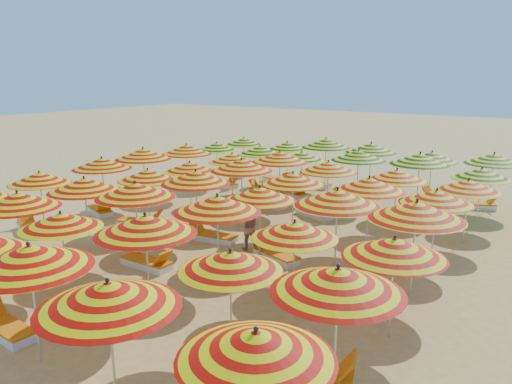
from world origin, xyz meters
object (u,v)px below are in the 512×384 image
umbrella_21 (260,194)px  lounger_15 (224,184)px  umbrella_45 (371,148)px  lounger_14 (315,213)px  umbrella_30 (187,149)px  lounger_22 (476,205)px  lounger_3 (251,356)px  lounger_7 (100,210)px  umbrella_14 (135,190)px  lounger_10 (275,255)px  umbrella_41 (482,174)px  umbrella_34 (397,175)px  lounger_5 (31,227)px  umbrella_17 (394,248)px  lounger_13 (271,203)px  umbrella_28 (369,184)px  umbrella_38 (302,156)px  umbrella_12 (40,178)px  lounger_16 (266,191)px  umbrella_46 (432,157)px  lounger_20 (314,184)px  umbrella_25 (190,167)px  umbrella_39 (359,155)px  umbrella_9 (145,225)px  umbrella_19 (148,175)px  umbrella_20 (196,177)px  umbrella_37 (260,150)px  umbrella_26 (242,165)px  umbrella_33 (328,167)px  lounger_9 (212,236)px  umbrella_16 (295,230)px  lounger_0 (6,328)px  umbrella_24 (143,154)px  umbrella_36 (217,147)px  lounger_8 (141,223)px  beachgoer_b (248,227)px  umbrella_29 (436,197)px  lounger_12 (241,201)px  umbrella_43 (287,146)px  umbrella_32 (280,157)px  umbrella_35 (469,186)px  umbrella_42 (244,142)px  umbrella_44 (326,143)px  lounger_6 (148,263)px  umbrella_4 (108,295)px  lounger_21 (440,200)px  umbrella_10 (230,261)px  umbrella_40 (420,159)px  umbrella_3 (29,257)px  lounger_17 (293,193)px  umbrella_7 (18,200)px

umbrella_21 → lounger_15: 10.66m
umbrella_45 → lounger_14: size_ratio=1.70×
umbrella_30 → lounger_22: 13.37m
lounger_3 → lounger_7: same height
umbrella_14 → lounger_10: bearing=36.5°
umbrella_41 → lounger_7: bearing=-152.0°
umbrella_34 → lounger_5: size_ratio=1.57×
umbrella_17 → lounger_13: 11.71m
umbrella_17 → umbrella_28: bearing=116.8°
lounger_15 → umbrella_45: bearing=30.9°
umbrella_38 → lounger_3: size_ratio=1.39×
umbrella_12 → lounger_16: size_ratio=1.31×
umbrella_38 → umbrella_28: bearing=-42.9°
umbrella_46 → lounger_20: (-5.81, -0.18, -1.97)m
umbrella_25 → umbrella_39: umbrella_39 is taller
umbrella_9 → umbrella_19: bearing=135.7°
umbrella_20 → umbrella_37: size_ratio=1.03×
umbrella_26 → umbrella_33: umbrella_26 is taller
lounger_9 → umbrella_16: bearing=142.5°
umbrella_39 → lounger_0: 15.56m
umbrella_28 → lounger_10: size_ratio=1.48×
umbrella_24 → umbrella_36: umbrella_24 is taller
umbrella_16 → lounger_3: bearing=-78.2°
lounger_8 → beachgoer_b: 4.96m
umbrella_19 → umbrella_29: umbrella_29 is taller
umbrella_14 → lounger_12: size_ratio=1.79×
umbrella_43 → lounger_20: size_ratio=1.59×
umbrella_32 → umbrella_35: umbrella_32 is taller
umbrella_34 → lounger_12: (-7.02, -0.19, -1.95)m
umbrella_42 → umbrella_44: (5.20, -0.15, 0.32)m
umbrella_9 → umbrella_41: 13.44m
umbrella_25 → lounger_6: (2.91, -5.30, -1.86)m
umbrella_26 → umbrella_41: umbrella_26 is taller
umbrella_4 → lounger_14: size_ratio=1.72×
umbrella_35 → umbrella_37: umbrella_37 is taller
lounger_13 → lounger_21: same height
lounger_10 → lounger_6: bearing=62.1°
lounger_5 → lounger_14: bearing=-120.1°
umbrella_21 → umbrella_44: 10.47m
umbrella_10 → umbrella_43: 16.96m
umbrella_20 → umbrella_24: 5.44m
umbrella_32 → umbrella_40: size_ratio=0.86×
umbrella_3 → lounger_20: size_ratio=1.46×
lounger_17 → lounger_9: bearing=-60.9°
umbrella_24 → umbrella_44: size_ratio=1.06×
umbrella_9 → umbrella_20: size_ratio=0.92×
umbrella_19 → lounger_0: umbrella_19 is taller
umbrella_28 → lounger_20: umbrella_28 is taller
umbrella_37 → umbrella_40: size_ratio=0.98×
umbrella_7 → umbrella_46: bearing=63.6°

